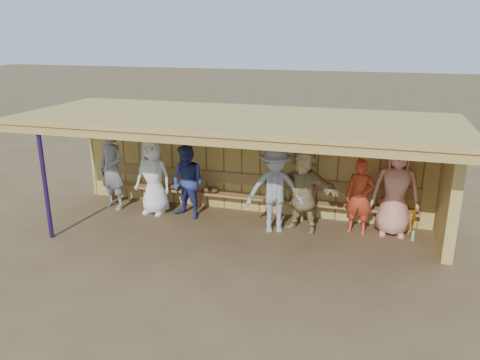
# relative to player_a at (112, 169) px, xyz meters

# --- Properties ---
(ground) EXTENTS (90.00, 90.00, 0.00)m
(ground) POSITION_rel_player_a_xyz_m (3.23, -0.51, -0.98)
(ground) COLOR brown
(ground) RESTS_ON ground
(player_a) EXTENTS (0.81, 0.63, 1.97)m
(player_a) POSITION_rel_player_a_xyz_m (0.00, 0.00, 0.00)
(player_a) COLOR gray
(player_a) RESTS_ON ground
(player_b) EXTENTS (0.91, 0.62, 1.80)m
(player_b) POSITION_rel_player_a_xyz_m (1.09, -0.02, -0.08)
(player_b) COLOR white
(player_b) RESTS_ON ground
(player_c) EXTENTS (0.97, 0.85, 1.70)m
(player_c) POSITION_rel_player_a_xyz_m (1.96, -0.04, -0.13)
(player_c) COLOR navy
(player_c) RESTS_ON ground
(player_e) EXTENTS (1.37, 1.04, 1.89)m
(player_e) POSITION_rel_player_a_xyz_m (4.04, -0.26, -0.04)
(player_e) COLOR #97999F
(player_e) RESTS_ON ground
(player_f) EXTENTS (1.81, 0.99, 1.86)m
(player_f) POSITION_rel_player_a_xyz_m (4.59, 0.02, -0.05)
(player_f) COLOR tan
(player_f) RESTS_ON ground
(player_g) EXTENTS (0.63, 0.46, 1.61)m
(player_g) POSITION_rel_player_a_xyz_m (5.76, 0.17, -0.18)
(player_g) COLOR red
(player_g) RESTS_ON ground
(player_h) EXTENTS (0.97, 0.63, 1.99)m
(player_h) POSITION_rel_player_a_xyz_m (6.47, 0.30, 0.01)
(player_h) COLOR #E0927E
(player_h) RESTS_ON ground
(dugout_structure) EXTENTS (8.80, 3.20, 2.50)m
(dugout_structure) POSITION_rel_player_a_xyz_m (3.62, 0.18, 0.71)
(dugout_structure) COLOR tan
(dugout_structure) RESTS_ON ground
(bench) EXTENTS (7.60, 0.34, 0.93)m
(bench) POSITION_rel_player_a_xyz_m (3.23, 0.61, -0.46)
(bench) COLOR #AA8148
(bench) RESTS_ON ground
(dugout_equipment) EXTENTS (5.77, 0.62, 0.80)m
(dugout_equipment) POSITION_rel_player_a_xyz_m (2.85, 0.48, -0.49)
(dugout_equipment) COLOR gold
(dugout_equipment) RESTS_ON ground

